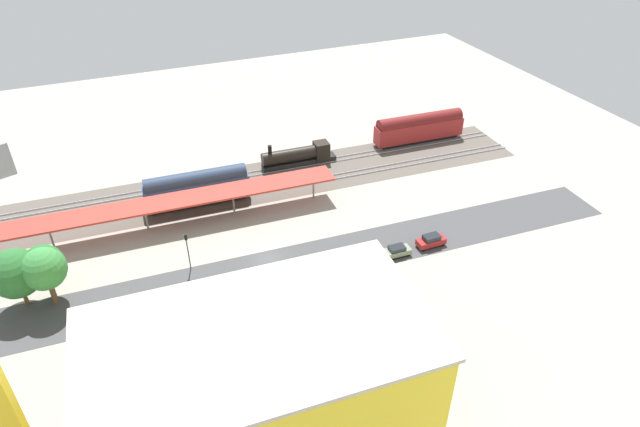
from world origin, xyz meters
name	(u,v)px	position (x,y,z in m)	size (l,w,h in m)	color
ground_plane	(269,259)	(0.00, 0.00, 0.00)	(171.58, 171.58, 0.00)	#9E998C
rail_bed	(230,187)	(0.00, -21.44, 0.00)	(107.24, 14.02, 0.01)	#5B544C
street_asphalt	(274,270)	(0.00, 2.61, 0.00)	(107.24, 9.00, 0.01)	#424244
track_rails	(230,186)	(0.00, -21.44, 0.18)	(107.13, 12.46, 0.12)	#9E9EA8
platform_canopy_near	(144,207)	(14.93, -14.09, 4.16)	(60.33, 7.48, 4.37)	#B73328
locomotive	(300,156)	(-14.12, -24.44, 1.73)	(14.01, 3.09, 4.82)	black
passenger_coach	(419,127)	(-39.25, -24.45, 3.04)	(18.47, 3.75, 5.79)	black
freight_coach_far	(197,187)	(6.10, -18.43, 3.12)	(17.18, 3.67, 5.94)	black
parked_car_0	(431,241)	(-23.21, 6.18, 0.82)	(4.36, 1.75, 1.86)	black
parked_car_1	(397,251)	(-17.38, 6.30, 0.71)	(4.14, 1.83, 1.59)	black
parked_car_2	(354,262)	(-10.65, 6.19, 0.77)	(4.81, 2.06, 1.71)	black
parked_car_3	(309,271)	(-4.09, 5.57, 0.79)	(4.57, 1.92, 1.77)	black
parked_car_4	(264,287)	(2.65, 6.35, 0.73)	(4.07, 1.92, 1.65)	black
parked_car_5	(217,297)	(8.87, 5.91, 0.74)	(4.20, 1.91, 1.68)	black
parked_car_6	(169,309)	(15.06, 5.87, 0.79)	(4.81, 2.15, 1.78)	black
construction_building	(262,395)	(9.34, 28.06, 7.72)	(29.28, 16.22, 15.43)	yellow
construction_roof_slab	(256,334)	(9.34, 28.06, 15.63)	(29.88, 16.82, 0.40)	#B7B2A8
box_truck_0	(329,311)	(-3.24, 14.52, 1.54)	(8.96, 2.39, 3.10)	black
box_truck_1	(188,355)	(14.36, 15.01, 1.60)	(8.65, 3.26, 3.19)	black
street_tree_0	(44,269)	(28.39, -1.81, 5.72)	(5.49, 5.49, 8.50)	brown
street_tree_1	(44,265)	(28.52, -3.17, 5.37)	(5.26, 5.26, 8.02)	brown
street_tree_2	(16,274)	(31.78, -2.95, 5.20)	(6.39, 6.39, 8.41)	brown
traffic_light	(187,246)	(10.77, -2.15, 3.98)	(0.50, 0.36, 5.93)	#333333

